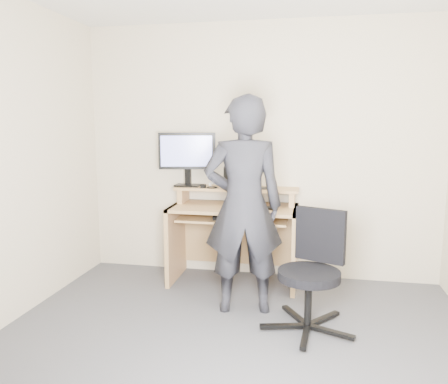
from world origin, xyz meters
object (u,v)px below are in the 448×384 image
(desk, at_px, (235,225))
(person, at_px, (243,206))
(monitor, at_px, (187,154))
(office_chair, at_px, (313,266))

(desk, distance_m, person, 0.78)
(monitor, distance_m, office_chair, 1.73)
(person, bearing_deg, monitor, -59.46)
(monitor, height_order, person, person)
(office_chair, bearing_deg, monitor, 164.61)
(monitor, bearing_deg, office_chair, -51.52)
(desk, distance_m, monitor, 0.84)
(desk, relative_size, person, 0.69)
(monitor, bearing_deg, desk, -20.11)
(office_chair, relative_size, person, 0.50)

